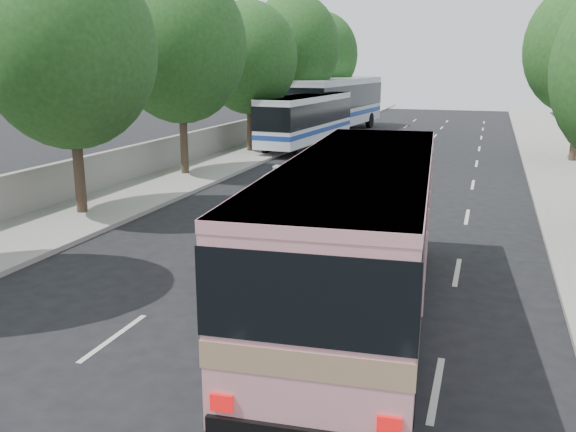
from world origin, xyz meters
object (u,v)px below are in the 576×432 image
at_px(pink_taxi, 266,238).
at_px(tour_coach_rear, 338,100).
at_px(white_pickup, 278,196).
at_px(tour_coach_front, 307,116).
at_px(pink_bus, 359,221).

relative_size(pink_taxi, tour_coach_rear, 0.32).
relative_size(white_pickup, tour_coach_front, 0.46).
distance_m(pink_bus, tour_coach_rear, 34.77).
height_order(pink_taxi, white_pickup, pink_taxi).
bearing_deg(tour_coach_rear, pink_taxi, -73.80).
distance_m(pink_taxi, white_pickup, 5.21).
relative_size(pink_taxi, tour_coach_front, 0.41).
bearing_deg(pink_taxi, tour_coach_front, 105.93).
xyz_separation_m(pink_bus, pink_taxi, (-2.98, 2.64, -1.34)).
distance_m(pink_bus, white_pickup, 8.93).
bearing_deg(tour_coach_rear, pink_bus, -69.75).
bearing_deg(pink_taxi, white_pickup, 107.52).
bearing_deg(white_pickup, tour_coach_rear, 96.53).
bearing_deg(tour_coach_rear, white_pickup, -74.81).
xyz_separation_m(white_pickup, tour_coach_rear, (-4.30, 26.01, 1.70)).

